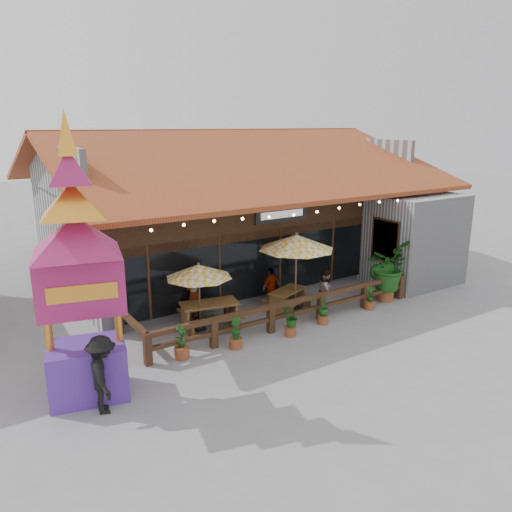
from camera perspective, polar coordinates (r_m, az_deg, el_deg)
ground at (r=17.51m, az=7.57°, el=-6.32°), size 100.00×100.00×0.00m
restaurant_building at (r=22.28m, az=-2.76°, el=4.29°), size 15.50×14.73×6.09m
patio_railing at (r=15.80m, az=1.98°, el=-6.19°), size 10.00×2.60×0.92m
umbrella_left at (r=15.33m, az=-6.56°, el=-1.76°), size 2.19×2.19×2.21m
umbrella_right at (r=16.88m, az=4.64°, el=1.55°), size 3.42×3.42×2.77m
picnic_table_left at (r=15.88m, az=-5.31°, el=-6.27°), size 2.06×1.87×0.86m
picnic_table_right at (r=17.48m, az=3.60°, el=-4.59°), size 1.81×1.70×0.70m
thai_sign_tower at (r=11.68m, az=-19.88°, el=1.45°), size 3.16×3.16×7.11m
tropical_plant at (r=18.66m, az=14.78°, el=-1.26°), size 2.08×2.00×2.21m
diner_a at (r=16.39m, az=-7.12°, el=-4.29°), size 0.82×0.79×1.88m
diner_b at (r=17.25m, az=8.08°, el=-3.97°), size 0.94×0.90×1.52m
diner_c at (r=17.58m, az=1.74°, el=-3.61°), size 0.89×0.51×1.44m
pedestrian at (r=11.87m, az=-17.15°, el=-12.82°), size 0.84×1.26×1.81m
planter_a at (r=14.07m, az=-8.50°, el=-9.92°), size 0.44×0.42×1.02m
planter_b at (r=14.54m, az=-2.34°, el=-8.96°), size 0.38×0.38×0.93m
planter_c at (r=15.32m, az=3.99°, el=-7.35°), size 0.65×0.60×0.90m
planter_d at (r=16.36m, az=7.70°, el=-6.29°), size 0.44×0.44×0.87m
planter_e at (r=17.90m, az=12.89°, el=-4.88°), size 0.35×0.36×0.85m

